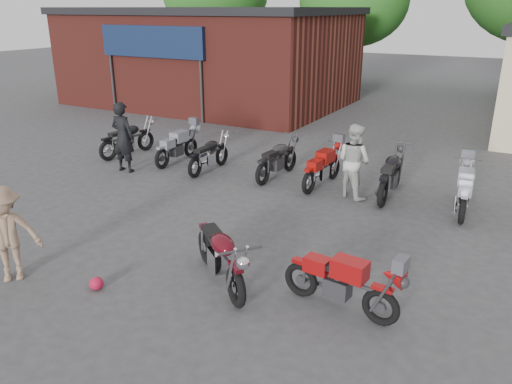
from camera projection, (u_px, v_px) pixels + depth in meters
The scene contains 17 objects.
ground at pixel (190, 277), 8.37m from camera, with size 90.00×90.00×0.00m, color #3A3A3D.
brick_building at pixel (211, 59), 23.25m from camera, with size 12.00×8.00×4.00m, color maroon.
tree_0 at pixel (216, 10), 31.36m from camera, with size 6.56×6.56×8.20m, color #1B5717, non-canonical shape.
tree_1 at pixel (353, 18), 27.37m from camera, with size 5.92×5.92×7.40m, color #1B5717, non-canonical shape.
vintage_motorcycle at pixel (220, 252), 7.97m from camera, with size 2.02×0.67×1.17m, color #490911, non-canonical shape.
sportbike at pixel (342, 279), 7.28m from camera, with size 1.80×0.59×1.04m, color #9C0D0E, non-canonical shape.
helmet at pixel (96, 283), 7.97m from camera, with size 0.23×0.23×0.21m, color #A81130.
person_dark at pixel (123, 137), 13.48m from camera, with size 0.70×0.46×1.92m, color black.
person_light at pixel (354, 161), 11.65m from camera, with size 0.86×0.67×1.77m, color #B0B0AB.
person_tan at pixel (6, 234), 8.04m from camera, with size 1.06×0.61×1.63m, color #866A53.
row_bike_0 at pixel (128, 137), 15.10m from camera, with size 1.97×0.65×1.14m, color black, non-canonical shape.
row_bike_1 at pixel (177, 144), 14.40m from camera, with size 1.86×0.61×1.08m, color gray, non-canonical shape.
row_bike_2 at pixel (209, 153), 13.65m from camera, with size 1.80×0.59×1.05m, color black, non-canonical shape.
row_bike_3 at pixel (278, 157), 13.10m from camera, with size 1.94×0.64×1.12m, color black, non-canonical shape.
row_bike_4 at pixel (323, 165), 12.48m from camera, with size 1.87×0.62×1.08m, color #A1120D, non-canonical shape.
row_bike_5 at pixel (391, 171), 11.78m from camera, with size 2.12×0.70×1.23m, color black, non-canonical shape.
row_bike_6 at pixel (464, 188), 10.88m from camera, with size 1.92×0.63×1.11m, color #9697A4, non-canonical shape.
Camera 1 is at (4.56, -5.87, 4.25)m, focal length 35.00 mm.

